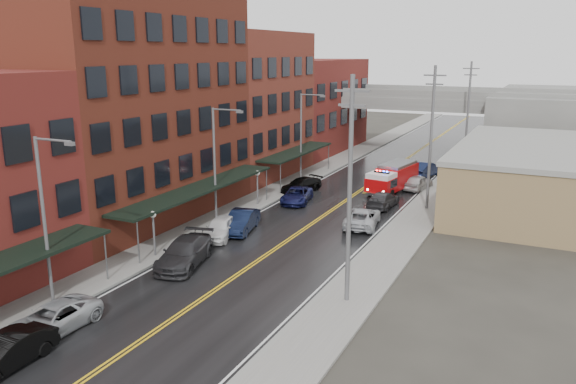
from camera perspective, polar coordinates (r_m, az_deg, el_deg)
The scene contains 33 objects.
road at distance 46.39m, azimuth 3.87°, elevation -2.28°, with size 11.00×160.00×0.02m, color black.
sidewalk_left at distance 49.42m, azimuth -4.02°, elevation -1.17°, with size 3.00×160.00×0.15m, color slate.
sidewalk_right at distance 44.33m, azimuth 12.67°, elevation -3.30°, with size 3.00×160.00×0.15m, color slate.
curb_left at distance 48.65m, azimuth -2.32°, elevation -1.40°, with size 0.30×160.00×0.15m, color gray.
curb_right at distance 44.70m, azimuth 10.62°, elevation -3.05°, with size 0.30×160.00×0.15m, color gray.
brick_building_b at distance 45.59m, azimuth -15.29°, elevation 8.49°, with size 9.00×20.00×18.00m, color #501C15.
brick_building_c at distance 60.03m, azimuth -4.20°, elevation 8.75°, with size 9.00×15.00×15.00m, color brown.
brick_building_far at distance 75.80m, azimuth 2.46°, elevation 8.75°, with size 9.00×20.00×12.00m, color maroon.
tan_building at distance 52.48m, azimuth 24.64°, elevation 1.19°, with size 14.00×22.00×5.00m, color #93784F.
right_far_block at distance 81.92m, azimuth 26.73°, elevation 6.27°, with size 18.00×30.00×8.00m, color slate.
awning_1 at distance 43.05m, azimuth -8.89°, elevation 0.39°, with size 2.60×18.00×3.09m.
awning_2 at distance 58.00m, azimuth 0.89°, elevation 4.10°, with size 2.60×13.00×3.09m.
globe_lamp_1 at distance 37.20m, azimuth -13.53°, elevation -3.12°, with size 0.44×0.44×3.12m.
globe_lamp_2 at distance 48.45m, azimuth -3.13°, elevation 1.26°, with size 0.44×0.44×3.12m.
street_lamp_0 at distance 31.03m, azimuth -23.32°, elevation -1.82°, with size 2.64×0.22×9.00m.
street_lamp_1 at distance 42.89m, azimuth -7.21°, elevation 3.40°, with size 2.64×0.22×9.00m.
street_lamp_2 at distance 56.82m, azimuth 1.56°, elevation 6.13°, with size 2.64×0.22×9.00m.
utility_pole_0 at distance 28.75m, azimuth 6.28°, elevation 0.39°, with size 1.80×0.24×12.00m.
utility_pole_1 at distance 47.78m, azimuth 14.34°, elevation 5.53°, with size 1.80×0.24×12.00m.
utility_pole_2 at distance 67.37m, azimuth 17.80°, elevation 7.69°, with size 1.80×0.24×12.00m.
overpass at distance 75.53m, azimuth 13.10°, elevation 8.37°, with size 40.00×10.00×7.50m.
fire_truck at distance 54.21m, azimuth 10.56°, elevation 1.49°, with size 3.80×7.58×2.67m.
parked_car_left_1 at distance 27.38m, azimuth -26.66°, elevation -14.35°, with size 1.54×4.41×1.45m, color black.
parked_car_left_2 at distance 29.64m, azimuth -22.82°, elevation -11.82°, with size 2.24×4.86×1.35m, color #A1A5A9.
parked_car_left_3 at distance 35.93m, azimuth -10.46°, elevation -6.07°, with size 2.32×5.72×1.66m, color #28272A.
parked_car_left_4 at distance 40.67m, azimuth -6.85°, elevation -3.61°, with size 1.81×4.50×1.53m, color white.
parked_car_left_5 at distance 41.93m, azimuth -4.76°, elevation -2.98°, with size 1.67×4.78×1.57m, color black.
parked_car_left_6 at distance 49.70m, azimuth 0.89°, elevation -0.34°, with size 2.22×4.81×1.34m, color #111543.
parked_car_left_7 at distance 53.55m, azimuth 1.34°, elevation 0.71°, with size 1.86×4.58×1.33m, color black.
parked_car_right_0 at distance 43.37m, azimuth 7.56°, elevation -2.58°, with size 2.36×5.13×1.43m, color #ABAEB3.
parked_car_right_1 at distance 48.95m, azimuth 9.63°, elevation -0.77°, with size 1.88×4.63×1.34m, color #2B2B2E.
parked_car_right_2 at distance 55.80m, azimuth 13.10°, elevation 0.96°, with size 1.73×4.30×1.47m, color #B2B2B2.
parked_car_right_3 at distance 61.67m, azimuth 13.69°, elevation 2.26°, with size 1.76×5.04×1.66m, color black.
Camera 1 is at (16.34, -11.40, 13.10)m, focal length 35.00 mm.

